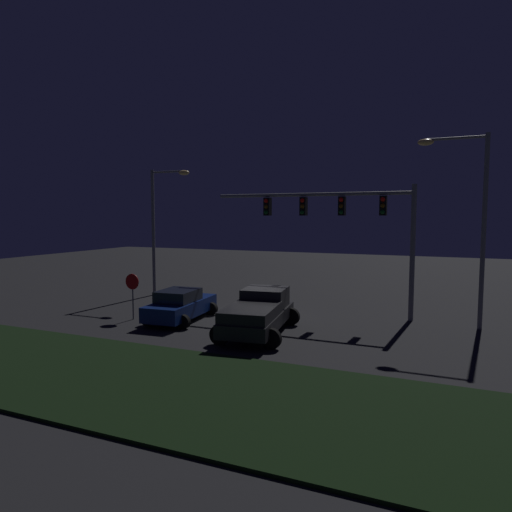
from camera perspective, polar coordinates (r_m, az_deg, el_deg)
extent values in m
plane|color=black|center=(21.61, 0.27, -8.30)|extent=(80.00, 80.00, 0.00)
cube|color=black|center=(14.37, -13.65, -15.22)|extent=(26.93, 6.25, 0.10)
cube|color=black|center=(19.22, 0.29, -7.93)|extent=(2.69, 5.61, 0.55)
cube|color=black|center=(20.20, 1.18, -5.26)|extent=(2.07, 2.12, 0.85)
cube|color=black|center=(20.18, 1.18, -4.90)|extent=(1.94, 1.74, 0.51)
cube|color=black|center=(18.09, -0.62, -7.13)|extent=(2.30, 3.25, 0.45)
cylinder|color=black|center=(21.38, -1.01, -7.35)|extent=(0.80, 0.22, 0.80)
cylinder|color=black|center=(20.90, 4.46, -7.65)|extent=(0.80, 0.22, 0.80)
cylinder|color=black|center=(17.79, -4.64, -9.93)|extent=(0.80, 0.22, 0.80)
cylinder|color=black|center=(17.21, 1.92, -10.43)|extent=(0.80, 0.22, 0.80)
cube|color=navy|center=(22.08, -9.48, -6.46)|extent=(2.11, 4.52, 0.70)
cube|color=black|center=(21.75, -9.82, -4.97)|extent=(1.74, 2.11, 0.55)
cylinder|color=black|center=(23.86, -9.71, -6.31)|extent=(0.64, 0.22, 0.64)
cylinder|color=black|center=(23.05, -5.67, -6.66)|extent=(0.64, 0.22, 0.64)
cylinder|color=black|center=(21.34, -13.59, -7.73)|extent=(0.64, 0.22, 0.64)
cylinder|color=black|center=(20.43, -9.19, -8.23)|extent=(0.64, 0.22, 0.64)
cylinder|color=slate|center=(22.59, 19.20, 0.35)|extent=(0.24, 0.24, 6.50)
cylinder|color=slate|center=(23.44, 6.76, 7.73)|extent=(10.20, 0.18, 0.18)
cube|color=black|center=(22.66, 15.82, 6.15)|extent=(0.32, 0.44, 0.95)
sphere|color=red|center=(22.44, 15.76, 6.93)|extent=(0.22, 0.22, 0.22)
sphere|color=#59380A|center=(22.43, 15.74, 6.17)|extent=(0.22, 0.22, 0.22)
sphere|color=#0C4719|center=(22.43, 15.72, 5.40)|extent=(0.22, 0.22, 0.22)
cube|color=black|center=(23.00, 10.84, 6.24)|extent=(0.32, 0.44, 0.95)
sphere|color=red|center=(22.78, 10.73, 7.00)|extent=(0.22, 0.22, 0.22)
sphere|color=#59380A|center=(22.78, 10.72, 6.25)|extent=(0.22, 0.22, 0.22)
sphere|color=#0C4719|center=(22.77, 10.70, 5.49)|extent=(0.22, 0.22, 0.22)
cube|color=black|center=(23.51, 6.04, 6.27)|extent=(0.32, 0.44, 0.95)
sphere|color=red|center=(23.29, 5.88, 7.02)|extent=(0.22, 0.22, 0.22)
sphere|color=#59380A|center=(23.29, 5.88, 6.28)|extent=(0.22, 0.22, 0.22)
sphere|color=#0C4719|center=(23.28, 5.87, 5.55)|extent=(0.22, 0.22, 0.22)
cube|color=black|center=(24.17, 1.48, 6.26)|extent=(0.32, 0.44, 0.95)
sphere|color=red|center=(23.96, 1.27, 6.99)|extent=(0.22, 0.22, 0.22)
sphere|color=#59380A|center=(23.95, 1.27, 6.27)|extent=(0.22, 0.22, 0.22)
sphere|color=#0C4719|center=(23.95, 1.27, 5.56)|extent=(0.22, 0.22, 0.22)
cylinder|color=slate|center=(29.07, -12.87, 2.84)|extent=(0.20, 0.20, 7.85)
cylinder|color=slate|center=(28.51, -11.11, 10.43)|extent=(2.31, 0.12, 0.12)
ellipsoid|color=#F9CC72|center=(27.88, -9.11, 10.38)|extent=(0.70, 0.44, 0.30)
cylinder|color=slate|center=(21.97, 26.87, 2.65)|extent=(0.20, 0.20, 8.56)
cylinder|color=slate|center=(22.17, 24.01, 13.48)|extent=(2.49, 0.12, 0.12)
ellipsoid|color=#F9CC72|center=(22.18, 20.69, 13.33)|extent=(0.70, 0.44, 0.30)
cylinder|color=slate|center=(22.63, -15.32, -5.03)|extent=(0.07, 0.07, 2.20)
cylinder|color=#B20C0F|center=(22.49, -15.42, -3.16)|extent=(0.76, 0.03, 0.76)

